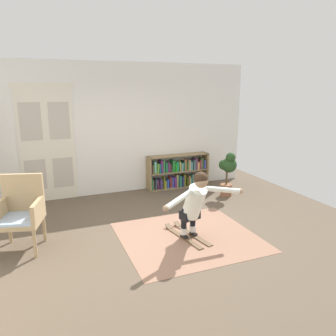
{
  "coord_description": "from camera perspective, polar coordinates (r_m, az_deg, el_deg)",
  "views": [
    {
      "loc": [
        -1.82,
        -4.57,
        2.35
      ],
      "look_at": [
        0.15,
        0.32,
        1.05
      ],
      "focal_mm": 34.84,
      "sensor_mm": 36.0,
      "label": 1
    }
  ],
  "objects": [
    {
      "name": "ground_plane",
      "position": [
        5.45,
        -0.22,
        -11.68
      ],
      "size": [
        7.2,
        7.2,
        0.0
      ],
      "primitive_type": "plane",
      "color": "brown"
    },
    {
      "name": "bookshelf",
      "position": [
        7.85,
        1.71,
        -0.78
      ],
      "size": [
        1.52,
        0.3,
        0.8
      ],
      "color": "olive",
      "rests_on": "ground"
    },
    {
      "name": "skis_pair",
      "position": [
        5.42,
        3.32,
        -11.58
      ],
      "size": [
        0.45,
        0.99,
        0.07
      ],
      "color": "brown",
      "rests_on": "rug"
    },
    {
      "name": "potted_plant",
      "position": [
        7.26,
        10.41,
        -0.42
      ],
      "size": [
        0.34,
        0.4,
        1.0
      ],
      "color": "brown",
      "rests_on": "ground"
    },
    {
      "name": "person_skier",
      "position": [
        5.03,
        4.76,
        -5.74
      ],
      "size": [
        1.47,
        0.71,
        1.08
      ],
      "color": "white",
      "rests_on": "skis_pair"
    },
    {
      "name": "back_wall",
      "position": [
        7.45,
        -7.71,
        6.81
      ],
      "size": [
        6.0,
        0.1,
        2.9
      ],
      "primitive_type": "cube",
      "color": "silver",
      "rests_on": "ground"
    },
    {
      "name": "double_door",
      "position": [
        7.2,
        -20.41,
        4.05
      ],
      "size": [
        1.22,
        0.05,
        2.45
      ],
      "color": "silver",
      "rests_on": "ground"
    },
    {
      "name": "wicker_chair",
      "position": [
        5.31,
        -24.38,
        -6.88
      ],
      "size": [
        0.74,
        0.74,
        1.1
      ],
      "color": "tan",
      "rests_on": "ground"
    },
    {
      "name": "rug",
      "position": [
        5.41,
        3.53,
        -11.88
      ],
      "size": [
        2.13,
        1.99,
        0.01
      ],
      "primitive_type": "cube",
      "color": "#956C56",
      "rests_on": "ground"
    }
  ]
}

